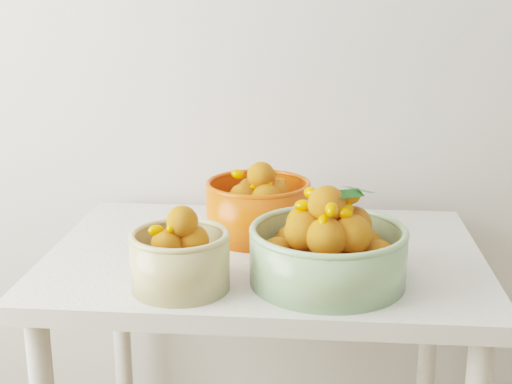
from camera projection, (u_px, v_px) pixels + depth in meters
The scene contains 4 objects.
table at pixel (265, 289), 1.68m from camera, with size 1.00×0.70×0.75m.
bowl_cream at pixel (180, 258), 1.44m from camera, with size 0.24×0.24×0.17m.
bowl_green at pixel (328, 249), 1.47m from camera, with size 0.38×0.38×0.21m.
bowl_orange at pixel (259, 207), 1.74m from camera, with size 0.32×0.32×0.19m.
Camera 1 is at (-0.26, 0.05, 1.34)m, focal length 50.00 mm.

